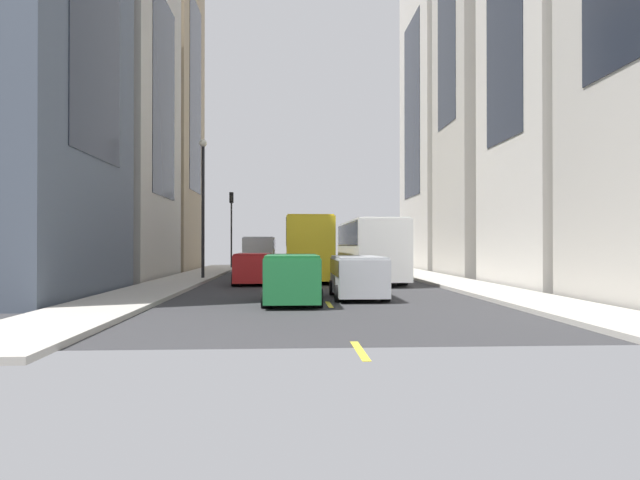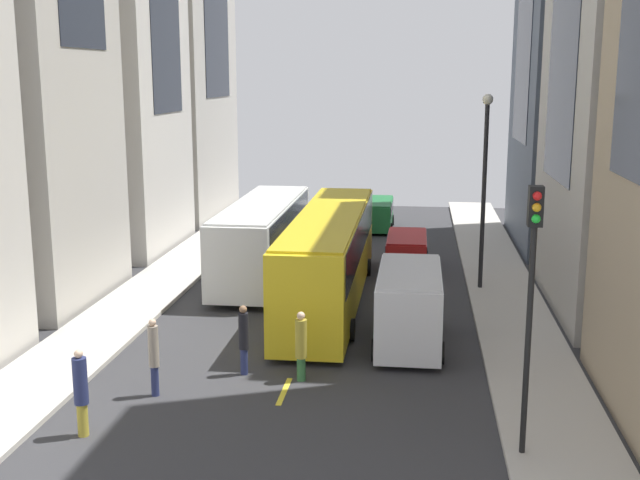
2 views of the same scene
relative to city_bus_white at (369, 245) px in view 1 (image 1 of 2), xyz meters
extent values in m
plane|color=#333335|center=(3.12, -0.30, -2.01)|extent=(41.34, 41.34, 0.00)
cube|color=#B2ADA3|center=(-4.12, -0.30, -1.93)|extent=(2.86, 44.00, 0.15)
cube|color=#B2ADA3|center=(10.36, -0.30, -1.93)|extent=(2.86, 44.00, 0.15)
cube|color=yellow|center=(3.12, -21.30, -2.00)|extent=(0.16, 2.00, 0.01)
cube|color=yellow|center=(3.12, -12.90, -2.00)|extent=(0.16, 2.00, 0.01)
cube|color=yellow|center=(3.12, -4.50, -2.00)|extent=(0.16, 2.00, 0.01)
cube|color=yellow|center=(3.12, 3.90, -2.00)|extent=(0.16, 2.00, 0.01)
cube|color=yellow|center=(3.12, 12.30, -2.00)|extent=(0.16, 2.00, 0.01)
cube|color=yellow|center=(3.12, 20.70, -2.00)|extent=(0.16, 2.00, 0.01)
cube|color=beige|center=(-9.79, -15.04, 11.46)|extent=(8.08, 10.51, 26.94)
cube|color=#1E232D|center=(-9.79, -15.04, 11.46)|extent=(8.16, 5.78, 14.81)
cube|color=tan|center=(15.51, -14.05, 11.90)|extent=(7.04, 9.85, 27.82)
cube|color=#1E232D|center=(15.51, -14.05, 11.90)|extent=(7.11, 5.42, 15.30)
cube|color=#B7B2A8|center=(15.70, -2.77, 8.89)|extent=(7.40, 10.60, 21.80)
cube|color=#1E232D|center=(15.70, -2.77, 8.89)|extent=(7.48, 5.83, 11.99)
cube|color=silver|center=(0.00, 0.00, -0.23)|extent=(2.55, 11.17, 3.00)
cube|color=black|center=(0.00, 0.00, 0.62)|extent=(2.60, 10.28, 1.20)
cube|color=beige|center=(0.00, 0.00, 1.31)|extent=(2.45, 10.73, 0.08)
cylinder|color=black|center=(-1.17, 3.46, -1.51)|extent=(0.46, 1.00, 1.00)
cylinder|color=black|center=(1.17, 3.46, -1.51)|extent=(0.46, 1.00, 1.00)
cylinder|color=black|center=(-1.17, -3.46, -1.51)|extent=(0.46, 1.00, 1.00)
cylinder|color=black|center=(1.17, -3.46, -1.51)|extent=(0.46, 1.00, 1.00)
cube|color=yellow|center=(3.40, -3.72, -0.15)|extent=(2.45, 14.48, 3.30)
cube|color=black|center=(3.40, -3.72, 0.71)|extent=(2.50, 13.32, 1.48)
cube|color=gold|center=(3.40, -3.72, 1.54)|extent=(2.35, 13.90, 0.08)
cylinder|color=black|center=(2.27, 0.77, -1.63)|extent=(0.44, 0.76, 0.76)
cylinder|color=black|center=(4.53, 0.77, -1.63)|extent=(0.44, 0.76, 0.76)
cylinder|color=black|center=(2.27, -8.21, -1.63)|extent=(0.44, 0.76, 0.76)
cylinder|color=black|center=(4.53, -8.21, -1.63)|extent=(0.44, 0.76, 0.76)
cube|color=white|center=(6.57, -8.50, -0.66)|extent=(2.05, 5.17, 2.30)
cube|color=black|center=(6.57, -8.50, 0.10)|extent=(2.09, 4.76, 0.69)
cube|color=silver|center=(6.57, -8.50, 0.53)|extent=(1.97, 4.97, 0.08)
cylinder|color=black|center=(5.62, -6.89, -1.65)|extent=(0.37, 0.72, 0.72)
cylinder|color=black|center=(7.51, -6.89, -1.65)|extent=(0.37, 0.72, 0.72)
cylinder|color=black|center=(5.62, -10.10, -1.65)|extent=(0.37, 0.72, 0.72)
cylinder|color=black|center=(7.51, -10.10, -1.65)|extent=(0.37, 0.72, 0.72)
cube|color=#B7BABF|center=(1.87, 10.12, -1.16)|extent=(1.79, 4.32, 1.35)
cube|color=black|center=(1.87, 10.12, -0.82)|extent=(1.82, 3.97, 0.57)
cube|color=#9C9EA2|center=(1.87, 10.12, -0.44)|extent=(1.71, 4.15, 0.08)
cylinder|color=black|center=(1.05, 11.46, -1.70)|extent=(0.32, 0.62, 0.62)
cylinder|color=black|center=(2.69, 11.46, -1.70)|extent=(0.32, 0.62, 0.62)
cylinder|color=black|center=(1.05, 8.78, -1.70)|extent=(0.32, 0.62, 0.62)
cylinder|color=black|center=(2.69, 8.78, -1.70)|extent=(0.32, 0.62, 0.62)
cube|color=#1E7238|center=(4.39, 11.84, -1.11)|extent=(1.81, 4.50, 1.45)
cube|color=black|center=(4.39, 11.84, -0.74)|extent=(1.85, 4.14, 0.61)
cube|color=#1A612F|center=(4.39, 11.84, -0.35)|extent=(1.74, 4.32, 0.08)
cylinder|color=black|center=(3.56, 13.24, -1.70)|extent=(0.33, 0.62, 0.62)
cylinder|color=black|center=(5.22, 13.24, -1.70)|extent=(0.33, 0.62, 0.62)
cylinder|color=black|center=(3.56, 10.45, -1.70)|extent=(0.33, 0.62, 0.62)
cylinder|color=black|center=(5.22, 10.45, -1.70)|extent=(0.33, 0.62, 0.62)
cube|color=red|center=(6.32, 2.22, -1.16)|extent=(1.80, 4.20, 1.35)
cube|color=black|center=(6.32, 2.22, -0.82)|extent=(1.83, 3.86, 0.57)
cube|color=#A91A1A|center=(6.32, 2.22, -0.45)|extent=(1.72, 4.03, 0.08)
cylinder|color=black|center=(5.49, 3.52, -1.70)|extent=(0.32, 0.62, 0.62)
cylinder|color=black|center=(7.15, 3.52, -1.70)|extent=(0.32, 0.62, 0.62)
cylinder|color=black|center=(5.49, 0.92, -1.70)|extent=(0.32, 0.62, 0.62)
cylinder|color=black|center=(7.15, 0.92, -1.70)|extent=(0.32, 0.62, 0.62)
cylinder|color=#336B38|center=(3.48, -12.00, -1.65)|extent=(0.26, 0.26, 0.71)
cylinder|color=gold|center=(3.48, -12.00, -0.72)|extent=(0.34, 0.34, 1.16)
sphere|color=beige|center=(3.48, -12.00, -0.02)|extent=(0.24, 0.24, 0.24)
cylinder|color=navy|center=(-0.42, -13.62, -1.57)|extent=(0.22, 0.22, 0.86)
cylinder|color=gray|center=(-0.42, -13.62, -0.55)|extent=(0.29, 0.29, 1.18)
sphere|color=beige|center=(-0.42, -13.62, 0.14)|extent=(0.21, 0.21, 0.21)
cylinder|color=gold|center=(-1.38, -16.30, -1.58)|extent=(0.27, 0.27, 0.85)
cylinder|color=navy|center=(-1.38, -16.30, -0.56)|extent=(0.36, 0.36, 1.19)
sphere|color=beige|center=(-1.38, -16.30, 0.14)|extent=(0.22, 0.22, 0.22)
cylinder|color=navy|center=(1.71, -11.72, -1.60)|extent=(0.22, 0.22, 0.81)
cylinder|color=black|center=(1.71, -11.72, -0.64)|extent=(0.30, 0.30, 1.11)
sphere|color=#8C6647|center=(1.71, -11.72, 0.03)|extent=(0.23, 0.23, 0.23)
cylinder|color=black|center=(9.33, -16.15, 0.84)|extent=(0.14, 0.14, 5.40)
cube|color=black|center=(9.33, -16.15, 3.99)|extent=(0.32, 0.32, 0.90)
sphere|color=red|center=(9.33, -16.33, 4.24)|extent=(0.20, 0.20, 0.20)
sphere|color=orange|center=(9.33, -16.33, 3.99)|extent=(0.20, 0.20, 0.20)
sphere|color=green|center=(9.33, -16.33, 3.74)|extent=(0.20, 0.20, 0.20)
cylinder|color=black|center=(9.43, -1.21, 1.92)|extent=(0.18, 0.18, 7.55)
sphere|color=silver|center=(9.43, -1.21, 5.87)|extent=(0.44, 0.44, 0.44)
camera|label=1|loc=(4.48, 31.53, 0.04)|focal=31.74mm
camera|label=2|loc=(6.74, -33.84, 6.81)|focal=44.60mm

